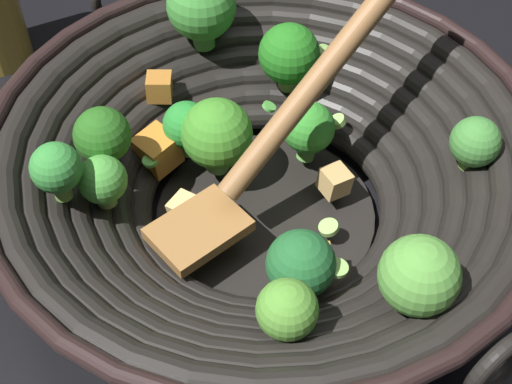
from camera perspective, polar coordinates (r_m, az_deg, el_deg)
ground_plane at (r=0.62m, az=0.73°, el=-2.13°), size 4.00×4.00×0.00m
wok at (r=0.57m, az=0.71°, el=1.98°), size 0.43×0.43×0.20m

